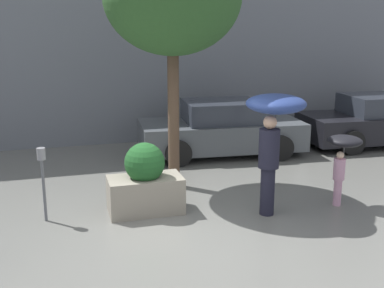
{
  "coord_description": "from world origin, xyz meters",
  "views": [
    {
      "loc": [
        -1.8,
        -6.87,
        3.24
      ],
      "look_at": [
        0.66,
        1.6,
        1.05
      ],
      "focal_mm": 45.0,
      "sensor_mm": 36.0,
      "label": 1
    }
  ],
  "objects_px": {
    "planter_box": "(145,183)",
    "parked_car_far": "(379,122)",
    "parked_car_near": "(221,130)",
    "parking_meter": "(42,169)",
    "person_child": "(343,151)",
    "person_adult": "(274,122)"
  },
  "relations": [
    {
      "from": "planter_box",
      "to": "parked_car_far",
      "type": "relative_size",
      "value": 0.3
    },
    {
      "from": "parked_car_near",
      "to": "parking_meter",
      "type": "xyz_separation_m",
      "value": [
        -4.32,
        -3.32,
        0.28
      ]
    },
    {
      "from": "planter_box",
      "to": "person_child",
      "type": "height_order",
      "value": "person_child"
    },
    {
      "from": "person_adult",
      "to": "person_child",
      "type": "distance_m",
      "value": 1.53
    },
    {
      "from": "planter_box",
      "to": "parking_meter",
      "type": "distance_m",
      "value": 1.75
    },
    {
      "from": "planter_box",
      "to": "person_adult",
      "type": "bearing_deg",
      "value": -16.75
    },
    {
      "from": "parked_car_far",
      "to": "parking_meter",
      "type": "bearing_deg",
      "value": 113.04
    },
    {
      "from": "parked_car_far",
      "to": "parking_meter",
      "type": "height_order",
      "value": "parked_car_far"
    },
    {
      "from": "parking_meter",
      "to": "planter_box",
      "type": "bearing_deg",
      "value": -2.43
    },
    {
      "from": "person_adult",
      "to": "parking_meter",
      "type": "relative_size",
      "value": 1.65
    },
    {
      "from": "person_child",
      "to": "parked_car_far",
      "type": "height_order",
      "value": "parked_car_far"
    },
    {
      "from": "planter_box",
      "to": "person_adult",
      "type": "height_order",
      "value": "person_adult"
    },
    {
      "from": "person_child",
      "to": "parking_meter",
      "type": "distance_m",
      "value": 5.27
    },
    {
      "from": "person_adult",
      "to": "parked_car_far",
      "type": "height_order",
      "value": "person_adult"
    },
    {
      "from": "parked_car_near",
      "to": "parking_meter",
      "type": "bearing_deg",
      "value": 132.09
    },
    {
      "from": "planter_box",
      "to": "parked_car_far",
      "type": "xyz_separation_m",
      "value": [
        7.19,
        3.19,
        0.09
      ]
    },
    {
      "from": "planter_box",
      "to": "parked_car_near",
      "type": "relative_size",
      "value": 0.31
    },
    {
      "from": "parked_car_far",
      "to": "parking_meter",
      "type": "distance_m",
      "value": 9.43
    },
    {
      "from": "person_adult",
      "to": "parked_car_far",
      "type": "relative_size",
      "value": 0.49
    },
    {
      "from": "planter_box",
      "to": "parked_car_far",
      "type": "distance_m",
      "value": 7.86
    },
    {
      "from": "parked_car_near",
      "to": "parked_car_far",
      "type": "height_order",
      "value": "same"
    },
    {
      "from": "parked_car_near",
      "to": "parked_car_far",
      "type": "bearing_deg",
      "value": -87.93
    }
  ]
}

